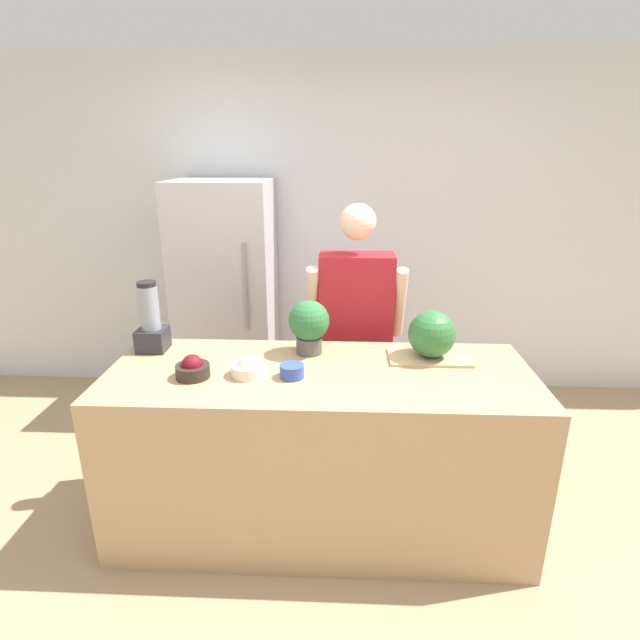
# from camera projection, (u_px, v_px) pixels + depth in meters

# --- Properties ---
(ground_plane) EXTENTS (14.00, 14.00, 0.00)m
(ground_plane) POSITION_uv_depth(u_px,v_px,m) (316.00, 578.00, 2.36)
(ground_plane) COLOR tan
(wall_back) EXTENTS (8.00, 0.06, 2.60)m
(wall_back) POSITION_uv_depth(u_px,v_px,m) (329.00, 232.00, 3.93)
(wall_back) COLOR silver
(wall_back) RESTS_ON ground_plane
(counter_island) EXTENTS (2.09, 0.79, 0.90)m
(counter_island) POSITION_uv_depth(u_px,v_px,m) (320.00, 449.00, 2.59)
(counter_island) COLOR tan
(counter_island) RESTS_ON ground_plane
(refrigerator) EXTENTS (0.70, 0.65, 1.72)m
(refrigerator) POSITION_uv_depth(u_px,v_px,m) (227.00, 297.00, 3.77)
(refrigerator) COLOR #B7B7BC
(refrigerator) RESTS_ON ground_plane
(person) EXTENTS (0.59, 0.26, 1.63)m
(person) POSITION_uv_depth(u_px,v_px,m) (355.00, 335.00, 3.09)
(person) COLOR #4C608C
(person) RESTS_ON ground_plane
(cutting_board) EXTENTS (0.42, 0.22, 0.01)m
(cutting_board) POSITION_uv_depth(u_px,v_px,m) (429.00, 357.00, 2.58)
(cutting_board) COLOR tan
(cutting_board) RESTS_ON counter_island
(watermelon) EXTENTS (0.24, 0.24, 0.24)m
(watermelon) POSITION_uv_depth(u_px,v_px,m) (432.00, 334.00, 2.54)
(watermelon) COLOR #2D6B33
(watermelon) RESTS_ON cutting_board
(bowl_cherries) EXTENTS (0.16, 0.16, 0.11)m
(bowl_cherries) POSITION_uv_depth(u_px,v_px,m) (193.00, 369.00, 2.36)
(bowl_cherries) COLOR #2D231E
(bowl_cherries) RESTS_ON counter_island
(bowl_cream) EXTENTS (0.16, 0.16, 0.10)m
(bowl_cream) POSITION_uv_depth(u_px,v_px,m) (248.00, 368.00, 2.38)
(bowl_cream) COLOR beige
(bowl_cream) RESTS_ON counter_island
(bowl_small_blue) EXTENTS (0.12, 0.12, 0.06)m
(bowl_small_blue) POSITION_uv_depth(u_px,v_px,m) (292.00, 371.00, 2.36)
(bowl_small_blue) COLOR #334C9E
(bowl_small_blue) RESTS_ON counter_island
(blender) EXTENTS (0.15, 0.15, 0.38)m
(blender) POSITION_uv_depth(u_px,v_px,m) (151.00, 323.00, 2.64)
(blender) COLOR #28282D
(blender) RESTS_ON counter_island
(potted_plant) EXTENTS (0.21, 0.21, 0.29)m
(potted_plant) POSITION_uv_depth(u_px,v_px,m) (309.00, 324.00, 2.60)
(potted_plant) COLOR #514C47
(potted_plant) RESTS_ON counter_island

